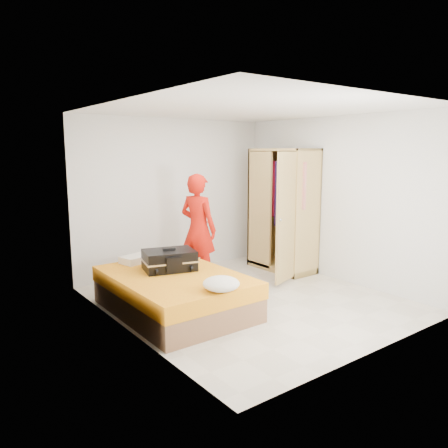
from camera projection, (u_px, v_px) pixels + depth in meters
room at (250, 208)px, 5.89m from camera, size 4.00×4.02×2.60m
bed at (175, 293)px, 5.64m from camera, size 1.42×2.02×0.50m
wardrobe at (283, 214)px, 7.47m from camera, size 1.14×1.37×2.10m
person at (198, 229)px, 6.77m from camera, size 0.61×0.73×1.72m
suitcase at (169, 260)px, 5.78m from camera, size 0.78×0.65×0.29m
round_cushion at (221, 284)px, 4.92m from camera, size 0.42×0.42×0.16m
pillow at (140, 258)px, 6.22m from camera, size 0.60×0.40×0.10m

